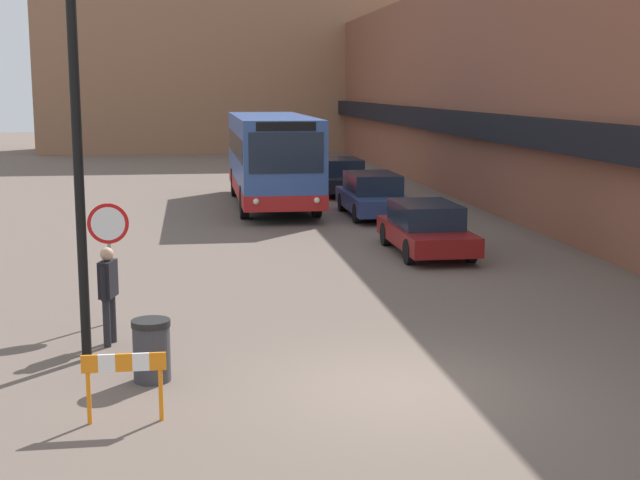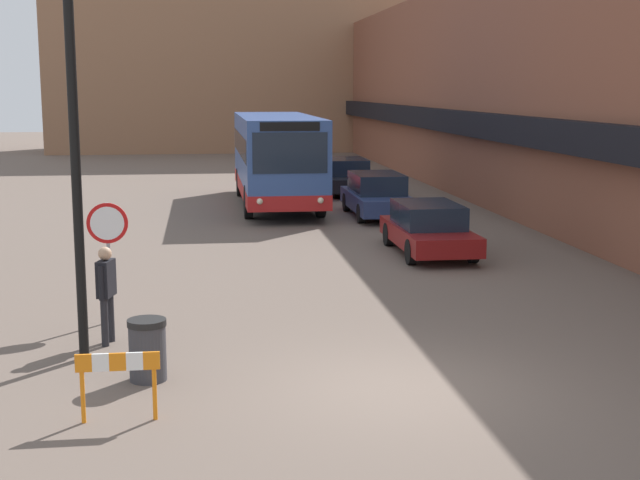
# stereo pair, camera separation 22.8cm
# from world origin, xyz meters

# --- Properties ---
(ground_plane) EXTENTS (160.00, 160.00, 0.00)m
(ground_plane) POSITION_xyz_m (0.00, 0.00, 0.00)
(ground_plane) COLOR #66564C
(building_row_right) EXTENTS (5.50, 60.00, 8.65)m
(building_row_right) POSITION_xyz_m (9.97, 24.00, 4.31)
(building_row_right) COLOR brown
(building_row_right) RESTS_ON ground_plane
(building_backdrop_far) EXTENTS (26.00, 8.00, 16.87)m
(building_backdrop_far) POSITION_xyz_m (0.00, 51.88, 8.43)
(building_backdrop_far) COLOR #996B4C
(building_backdrop_far) RESTS_ON ground_plane
(city_bus) EXTENTS (2.74, 10.53, 3.36)m
(city_bus) POSITION_xyz_m (0.01, 20.82, 1.83)
(city_bus) COLOR #335193
(city_bus) RESTS_ON ground_plane
(parked_car_front) EXTENTS (1.80, 4.43, 1.35)m
(parked_car_front) POSITION_xyz_m (3.20, 10.52, 0.69)
(parked_car_front) COLOR maroon
(parked_car_front) RESTS_ON ground_plane
(parked_car_middle) EXTENTS (1.88, 4.76, 1.48)m
(parked_car_middle) POSITION_xyz_m (3.20, 17.57, 0.74)
(parked_car_middle) COLOR navy
(parked_car_middle) RESTS_ON ground_plane
(parked_car_back) EXTENTS (1.90, 4.72, 1.46)m
(parked_car_back) POSITION_xyz_m (3.20, 24.38, 0.73)
(parked_car_back) COLOR black
(parked_car_back) RESTS_ON ground_plane
(stop_sign) EXTENTS (0.76, 0.08, 2.28)m
(stop_sign) POSITION_xyz_m (-4.52, 4.40, 1.65)
(stop_sign) COLOR gray
(stop_sign) RESTS_ON ground_plane
(street_lamp) EXTENTS (1.46, 0.36, 6.50)m
(street_lamp) POSITION_xyz_m (-4.45, 2.11, 4.01)
(street_lamp) COLOR black
(street_lamp) RESTS_ON ground_plane
(pedestrian) EXTENTS (0.32, 0.54, 1.71)m
(pedestrian) POSITION_xyz_m (-4.42, 2.94, 1.03)
(pedestrian) COLOR #232328
(pedestrian) RESTS_ON ground_plane
(trash_bin) EXTENTS (0.59, 0.59, 0.95)m
(trash_bin) POSITION_xyz_m (-3.62, 0.87, 0.48)
(trash_bin) COLOR #38383D
(trash_bin) RESTS_ON ground_plane
(construction_barricade) EXTENTS (1.10, 0.06, 0.94)m
(construction_barricade) POSITION_xyz_m (-3.91, -0.80, 0.67)
(construction_barricade) COLOR orange
(construction_barricade) RESTS_ON ground_plane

